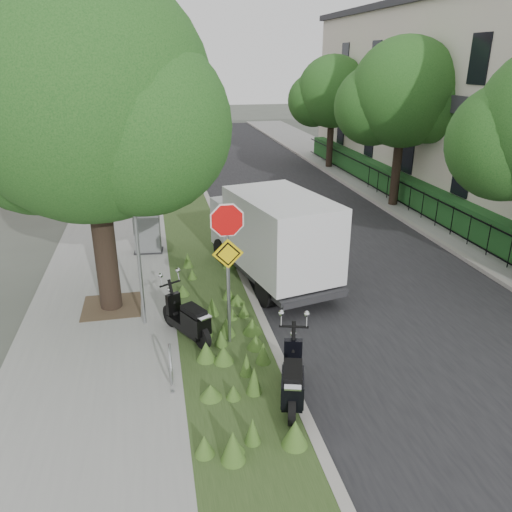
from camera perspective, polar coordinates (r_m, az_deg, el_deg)
The scene contains 21 objects.
ground at distance 10.81m, azimuth 4.98°, elevation -11.04°, with size 120.00×120.00×0.00m, color #4C5147.
sidewalk_near at distance 19.60m, azimuth -15.63°, elevation 3.76°, with size 3.50×60.00×0.12m, color gray.
verge at distance 19.59m, azimuth -7.59°, elevation 4.37°, with size 2.00×60.00×0.12m, color #2D431C.
kerb_near at distance 19.67m, azimuth -4.68°, elevation 4.59°, with size 0.20×60.00×0.13m, color #9E9991.
road at distance 20.39m, azimuth 5.16°, elevation 5.01°, with size 7.00×60.00×0.01m, color black.
kerb_far at distance 21.62m, azimuth 14.14°, elevation 5.57°, with size 0.20×60.00×0.13m, color #9E9991.
footpath_far at distance 22.40m, azimuth 18.09°, elevation 5.69°, with size 3.20×60.00×0.12m, color gray.
street_tree_main at distance 11.66m, azimuth -18.99°, elevation 15.53°, with size 6.21×5.54×7.66m.
bare_post at distance 11.12m, azimuth -13.41°, elevation 1.60°, with size 0.08×0.08×4.00m.
bike_hoop at distance 9.68m, azimuth -9.74°, elevation -12.10°, with size 0.06×0.78×0.77m.
sign_assembly at distance 9.99m, azimuth -3.26°, elevation 1.13°, with size 0.94×0.08×3.22m.
fence_far at distance 21.78m, azimuth 15.96°, elevation 7.16°, with size 0.04×24.00×1.00m.
hedge_far at distance 22.10m, azimuth 17.58°, elevation 7.19°, with size 1.00×24.00×1.10m, color #1B4D20.
terrace_houses at distance 23.54m, azimuth 26.55°, elevation 15.46°, with size 7.40×26.40×8.20m.
brick_building at distance 31.45m, azimuth -25.26°, elevation 16.81°, with size 9.40×10.40×8.30m.
far_tree_b at distance 21.13m, azimuth 16.30°, elevation 16.91°, with size 4.83×4.31×6.56m.
far_tree_c at distance 28.48m, azimuth 8.60°, elevation 17.69°, with size 4.37×3.89×5.93m.
scooter_near at distance 10.90m, azimuth -7.49°, elevation -7.62°, with size 0.98×1.60×0.84m.
scooter_far at distance 8.96m, azimuth 4.18°, elevation -14.49°, with size 0.72×1.81×0.88m.
box_truck at distance 13.51m, azimuth 1.97°, elevation 2.62°, with size 2.88×5.08×2.17m.
utility_cabinet at distance 15.99m, azimuth -12.30°, elevation 2.41°, with size 0.93×0.66×1.18m.
Camera 1 is at (-2.74, -8.68, 5.83)m, focal length 35.00 mm.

